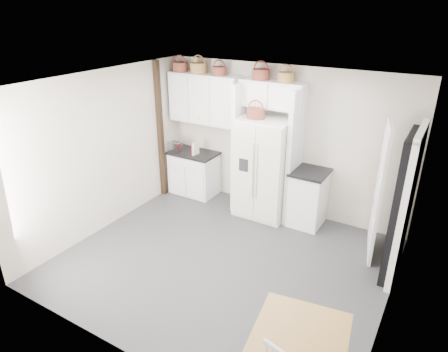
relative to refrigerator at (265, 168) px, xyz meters
The scene contains 26 objects.
floor 1.87m from the refrigerator, 84.77° to the right, with size 4.50×4.50×0.00m, color #38383C.
ceiling 2.38m from the refrigerator, 84.77° to the right, with size 4.50×4.50×0.00m, color white.
wall_back 0.57m from the refrigerator, 67.45° to the left, with size 4.50×4.50×0.00m, color beige.
wall_left 2.70m from the refrigerator, 142.03° to the right, with size 4.00×4.00×0.00m, color beige.
wall_right 2.94m from the refrigerator, 34.33° to the right, with size 4.00×4.00×0.00m, color beige.
refrigerator is the anchor object (origin of this frame).
base_cab_left 1.62m from the refrigerator, behind, with size 0.89×0.56×0.82m, color white.
base_cab_right 0.91m from the refrigerator, ahead, with size 0.53×0.64×0.93m, color white.
counter_left 1.55m from the refrigerator, behind, with size 0.92×0.60×0.04m, color black.
counter_right 0.81m from the refrigerator, ahead, with size 0.57×0.68×0.04m, color black.
toaster 1.90m from the refrigerator, behind, with size 0.27×0.15×0.19m, color silver.
cookbook_red 1.49m from the refrigerator, behind, with size 0.03×0.15×0.22m, color maroon.
cookbook_cream 1.44m from the refrigerator, behind, with size 0.04×0.16×0.25m, color beige.
basket_upper_a 2.45m from the refrigerator, behind, with size 0.29×0.29×0.16m, color #57231D.
basket_upper_b 2.15m from the refrigerator, behind, with size 0.31×0.31×0.18m, color brown.
basket_upper_c 1.87m from the refrigerator, 169.57° to the left, with size 0.26×0.26×0.15m, color #57231D.
basket_bridge_a 1.58m from the refrigerator, 140.55° to the left, with size 0.30×0.30×0.17m, color #57231D.
basket_bridge_b 1.57m from the refrigerator, 41.95° to the left, with size 0.27×0.27×0.15m, color brown.
basket_fridge_a 0.99m from the refrigerator, 148.00° to the right, with size 0.31×0.31×0.16m, color #57231D.
upper_cabinet 1.70m from the refrigerator, behind, with size 1.40×0.34×0.90m, color white.
bridge_cabinet 1.25m from the refrigerator, 90.00° to the left, with size 1.12×0.34×0.45m, color white.
fridge_panel_left 0.58m from the refrigerator, behind, with size 0.08×0.60×2.30m, color white.
fridge_panel_right 0.58m from the refrigerator, ahead, with size 0.08×0.60×2.30m, color white.
trim_post 2.11m from the refrigerator, behind, with size 0.09×0.09×2.60m, color black.
doorway_void 2.40m from the refrigerator, 15.46° to the right, with size 0.18×0.85×2.05m, color black.
door_slab 1.98m from the refrigerator, ahead, with size 0.80×0.04×2.05m, color white.
Camera 1 is at (2.53, -4.23, 3.52)m, focal length 32.00 mm.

